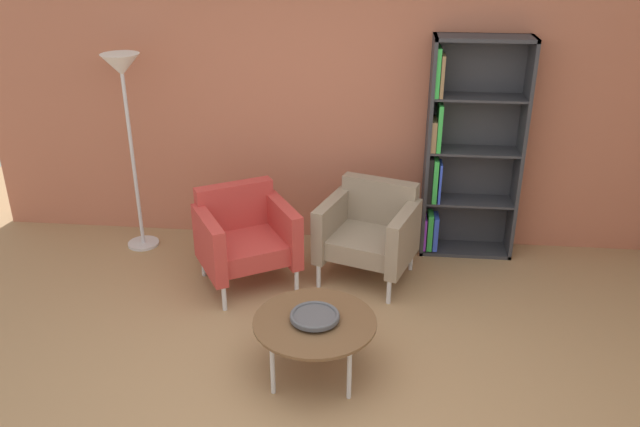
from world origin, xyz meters
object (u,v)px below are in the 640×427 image
Objects in this scene: coffee_table_low at (315,324)px; decorative_bowl at (315,316)px; bookshelf_tall at (464,152)px; floor_lamp_torchiere at (124,89)px; armchair_corner_red at (245,235)px; armchair_spare_guest at (370,230)px.

coffee_table_low is 2.50× the size of decorative_bowl.
floor_lamp_torchiere is at bearing -175.93° from bookshelf_tall.
armchair_corner_red is at bearing 121.54° from decorative_bowl.
coffee_table_low is 0.86× the size of armchair_corner_red.
coffee_table_low is 0.06m from decorative_bowl.
floor_lamp_torchiere is at bearing 122.96° from armchair_corner_red.
armchair_spare_guest reaches higher than coffee_table_low.
decorative_bowl is at bearing -89.02° from armchair_corner_red.
decorative_bowl is at bearing -120.10° from bookshelf_tall.
armchair_spare_guest and armchair_corner_red have the same top height.
coffee_table_low is at bearing -43.25° from floor_lamp_torchiere.
armchair_corner_red is (-0.69, 1.13, 0.04)m from coffee_table_low.
decorative_bowl is 1.32m from armchair_corner_red.
coffee_table_low is 1.36m from armchair_spare_guest.
bookshelf_tall is 2.21m from decorative_bowl.
armchair_spare_guest reaches higher than decorative_bowl.
coffee_table_low is 0.91× the size of armchair_spare_guest.
armchair_corner_red reaches higher than decorative_bowl.
armchair_spare_guest is at bearing 76.75° from decorative_bowl.
bookshelf_tall is at bearing 53.72° from armchair_spare_guest.
coffee_table_low is 1.32m from armchair_corner_red.
floor_lamp_torchiere is (-1.77, 1.66, 1.08)m from coffee_table_low.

